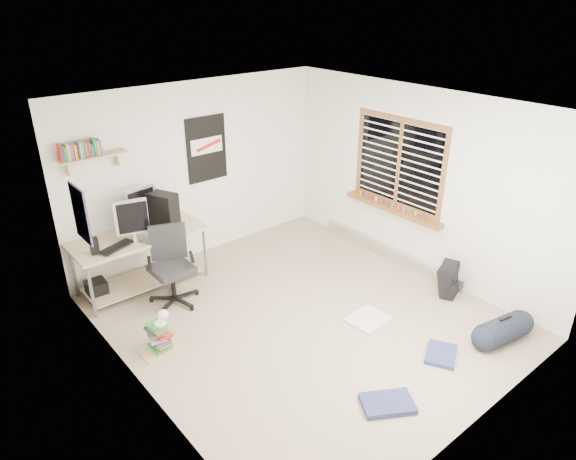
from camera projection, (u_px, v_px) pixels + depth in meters
floor at (303, 317)px, 6.18m from camera, size 4.00×4.50×0.01m
ceiling at (306, 108)px, 5.11m from camera, size 4.00×4.50×0.01m
back_wall at (198, 171)px, 7.21m from camera, size 4.00×0.01×2.50m
left_wall at (132, 283)px, 4.48m from camera, size 0.01×4.50×2.50m
right_wall at (417, 182)px, 6.80m from camera, size 0.01×4.50×2.50m
desk at (142, 261)px, 6.67m from camera, size 1.71×0.85×0.76m
monitor_left at (132, 225)px, 6.22m from camera, size 0.41×0.20×0.44m
monitor_right at (142, 212)px, 6.57m from camera, size 0.42×0.16×0.45m
pc_tower at (161, 210)px, 6.61m from camera, size 0.38×0.50×0.47m
keyboard at (117, 247)px, 6.16m from camera, size 0.46×0.29×0.02m
speaker_left at (94, 246)px, 5.99m from camera, size 0.11×0.11×0.19m
speaker_right at (156, 233)px, 6.35m from camera, size 0.09×0.09×0.16m
office_chair at (172, 268)px, 6.26m from camera, size 0.85×0.85×0.99m
wall_shelf at (93, 156)px, 6.07m from camera, size 0.80×0.22×0.24m
poster_back_wall at (207, 149)px, 7.15m from camera, size 0.62×0.03×0.92m
poster_left_wall at (80, 214)px, 5.22m from camera, size 0.02×0.42×0.60m
window at (398, 163)px, 6.89m from camera, size 0.10×1.50×1.26m
baseboard_heater at (390, 253)px, 7.48m from camera, size 0.08×2.50×0.18m
backpack at (448, 281)px, 6.54m from camera, size 0.35×0.32×0.39m
duffel_bag at (503, 331)px, 5.69m from camera, size 0.34×0.34×0.58m
tshirt at (368, 319)px, 6.09m from camera, size 0.48×0.41×0.04m
jeans_a at (388, 403)px, 4.84m from camera, size 0.58×0.52×0.05m
jeans_b at (441, 354)px, 5.50m from camera, size 0.50×0.46×0.05m
book_stack at (160, 337)px, 5.57m from camera, size 0.52×0.48×0.29m
desk_lamp at (160, 320)px, 5.46m from camera, size 0.16×0.23×0.21m
subwoofer at (97, 290)px, 6.45m from camera, size 0.25×0.25×0.27m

